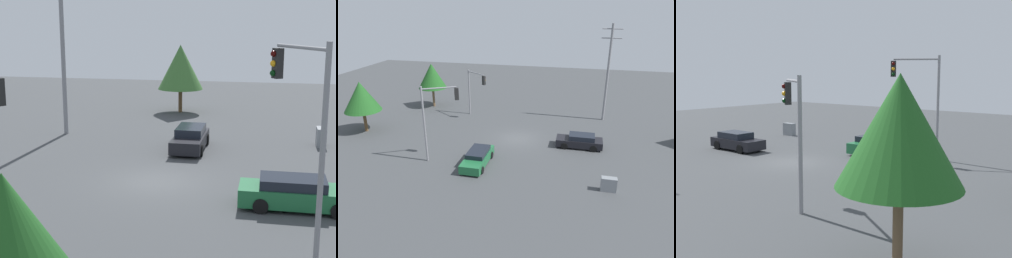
% 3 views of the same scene
% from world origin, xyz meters
% --- Properties ---
extents(ground_plane, '(80.00, 80.00, 0.00)m').
position_xyz_m(ground_plane, '(0.00, 0.00, 0.00)').
color(ground_plane, '#424447').
extents(sedan_dark, '(4.46, 1.87, 1.35)m').
position_xyz_m(sedan_dark, '(-6.39, 0.65, 0.66)').
color(sedan_dark, black).
rests_on(sedan_dark, ground_plane).
extents(sedan_green, '(1.91, 4.77, 1.30)m').
position_xyz_m(sedan_green, '(2.30, 6.39, 0.64)').
color(sedan_green, '#1E6638').
rests_on(sedan_green, ground_plane).
extents(traffic_signal_main, '(2.88, 1.77, 6.91)m').
position_xyz_m(traffic_signal_main, '(5.95, 6.22, 4.65)').
color(traffic_signal_main, gray).
rests_on(traffic_signal_main, ground_plane).
extents(utility_pole_tall, '(2.20, 0.28, 11.23)m').
position_xyz_m(utility_pole_tall, '(-8.94, -8.14, 5.92)').
color(utility_pole_tall, gray).
rests_on(utility_pole_tall, ground_plane).
extents(electrical_cabinet, '(1.16, 0.54, 1.12)m').
position_xyz_m(electrical_cabinet, '(-8.74, 8.28, 0.56)').
color(electrical_cabinet, gray).
rests_on(electrical_cabinet, ground_plane).
extents(tree_corner, '(3.66, 3.66, 5.49)m').
position_xyz_m(tree_corner, '(-18.49, -2.06, 3.69)').
color(tree_corner, brown).
rests_on(tree_corner, ground_plane).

